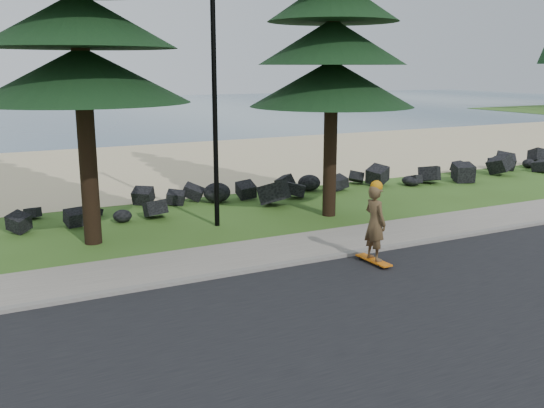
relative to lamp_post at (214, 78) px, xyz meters
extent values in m
plane|color=#36581B|center=(0.00, -3.20, -4.13)|extent=(160.00, 160.00, 0.00)
cube|color=black|center=(0.00, -7.70, -4.12)|extent=(160.00, 7.00, 0.02)
cube|color=gray|center=(0.00, -4.10, -4.08)|extent=(160.00, 0.20, 0.10)
cube|color=gray|center=(0.00, -3.00, -4.09)|extent=(160.00, 2.00, 0.08)
cube|color=beige|center=(0.00, 11.30, -4.13)|extent=(160.00, 15.00, 0.01)
cube|color=#3C5D74|center=(0.00, 47.80, -4.13)|extent=(160.00, 58.00, 0.01)
cylinder|color=black|center=(3.50, -0.40, 1.87)|extent=(0.40, 0.40, 12.00)
cylinder|color=black|center=(0.00, 0.00, -0.13)|extent=(0.14, 0.14, 8.00)
cube|color=orange|center=(1.91, -4.87, -4.03)|extent=(0.30, 1.06, 0.03)
imported|color=brown|center=(1.91, -4.87, -3.14)|extent=(0.45, 0.65, 1.74)
sphere|color=#CB790B|center=(1.91, -4.87, -2.31)|extent=(0.28, 0.28, 0.28)
camera|label=1|loc=(-6.15, -15.64, 0.31)|focal=40.00mm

